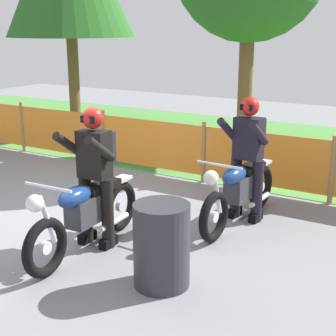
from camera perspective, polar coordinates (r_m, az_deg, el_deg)
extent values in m
cube|color=gray|center=(7.21, -12.70, -5.52)|extent=(24.00, 24.00, 0.02)
cube|color=#4C8C3D|center=(11.60, 5.92, 3.06)|extent=(24.00, 5.93, 0.01)
cylinder|color=#997547|center=(10.94, -16.24, 4.51)|extent=(0.08, 0.08, 1.05)
cylinder|color=#997547|center=(9.54, -7.39, 3.38)|extent=(0.08, 0.08, 1.05)
cylinder|color=#997547|center=(8.43, 4.10, 1.80)|extent=(0.08, 0.08, 1.05)
cylinder|color=#997547|center=(7.76, 18.25, -0.24)|extent=(0.08, 0.08, 1.05)
cube|color=orange|center=(10.21, -12.13, 4.11)|extent=(2.04, 0.02, 0.85)
cube|color=orange|center=(8.93, -2.00, 2.78)|extent=(2.04, 0.02, 0.85)
cube|color=orange|center=(8.03, 10.89, 0.96)|extent=(2.04, 0.02, 0.85)
cylinder|color=brown|center=(13.25, -10.66, 9.51)|extent=(0.28, 0.28, 2.30)
cylinder|color=brown|center=(9.99, 8.77, 8.65)|extent=(0.28, 0.28, 2.68)
torus|color=black|center=(5.49, -13.82, -8.83)|extent=(0.14, 0.66, 0.65)
cylinder|color=silver|center=(5.49, -13.82, -8.83)|extent=(0.07, 0.15, 0.14)
torus|color=black|center=(6.53, -5.46, -4.34)|extent=(0.14, 0.66, 0.65)
cylinder|color=silver|center=(6.53, -5.46, -4.34)|extent=(0.07, 0.15, 0.14)
cube|color=#38383D|center=(5.96, -9.04, -4.61)|extent=(0.27, 0.62, 0.33)
ellipsoid|color=navy|center=(5.71, -10.56, -3.22)|extent=(0.27, 0.54, 0.22)
cube|color=black|center=(6.09, -7.68, -2.17)|extent=(0.25, 0.58, 0.10)
cube|color=silver|center=(6.41, -5.55, -1.34)|extent=(0.18, 0.37, 0.04)
cylinder|color=silver|center=(5.42, -13.59, -5.75)|extent=(0.07, 0.24, 0.58)
sphere|color=white|center=(5.22, -14.95, -3.92)|extent=(0.19, 0.19, 0.18)
cylinder|color=silver|center=(5.33, -13.55, -2.14)|extent=(0.61, 0.06, 0.03)
cylinder|color=silver|center=(6.20, -6.17, -6.14)|extent=(0.09, 0.56, 0.07)
torus|color=black|center=(6.18, 5.26, -5.56)|extent=(0.15, 0.65, 0.65)
cylinder|color=silver|center=(6.18, 5.26, -5.56)|extent=(0.07, 0.14, 0.14)
torus|color=black|center=(7.39, 10.54, -2.12)|extent=(0.15, 0.65, 0.65)
cylinder|color=silver|center=(7.39, 10.54, -2.12)|extent=(0.07, 0.14, 0.14)
cube|color=#38383D|center=(6.76, 8.39, -2.11)|extent=(0.28, 0.62, 0.32)
ellipsoid|color=navy|center=(6.50, 7.58, -0.79)|extent=(0.27, 0.54, 0.22)
cube|color=black|center=(6.93, 9.36, -0.06)|extent=(0.25, 0.58, 0.10)
cube|color=silver|center=(7.29, 10.68, 0.53)|extent=(0.18, 0.37, 0.04)
cylinder|color=silver|center=(6.13, 5.60, -2.83)|extent=(0.07, 0.24, 0.58)
sphere|color=white|center=(5.93, 4.92, -1.13)|extent=(0.19, 0.19, 0.18)
cylinder|color=silver|center=(6.07, 5.87, 0.35)|extent=(0.61, 0.07, 0.03)
cylinder|color=silver|center=(7.05, 10.42, -3.57)|extent=(0.10, 0.56, 0.07)
cylinder|color=black|center=(6.02, -6.90, -5.16)|extent=(0.16, 0.16, 0.86)
cube|color=black|center=(6.16, -6.79, -8.37)|extent=(0.12, 0.26, 0.12)
cylinder|color=black|center=(6.19, -9.34, -4.62)|extent=(0.16, 0.16, 0.86)
cube|color=black|center=(6.33, -9.19, -7.75)|extent=(0.12, 0.26, 0.12)
cube|color=black|center=(5.89, -8.41, 1.58)|extent=(0.37, 0.25, 0.56)
cylinder|color=black|center=(5.59, -7.74, 2.14)|extent=(0.12, 0.49, 0.38)
cylinder|color=black|center=(5.86, -11.24, 2.60)|extent=(0.12, 0.49, 0.38)
sphere|color=red|center=(5.80, -8.58, 5.65)|extent=(0.26, 0.26, 0.25)
cube|color=black|center=(5.72, -9.18, 5.48)|extent=(0.18, 0.04, 0.08)
cube|color=#1E232D|center=(6.01, -7.47, 2.31)|extent=(0.29, 0.17, 0.40)
cylinder|color=black|center=(6.86, 10.12, -2.61)|extent=(0.16, 0.16, 0.86)
cube|color=black|center=(6.98, 9.97, -5.49)|extent=(0.12, 0.27, 0.12)
cylinder|color=black|center=(6.98, 7.72, -2.16)|extent=(0.16, 0.16, 0.86)
cube|color=black|center=(7.10, 7.61, -4.99)|extent=(0.12, 0.27, 0.12)
cube|color=black|center=(6.73, 9.17, 3.37)|extent=(0.37, 0.26, 0.56)
cylinder|color=black|center=(6.45, 10.31, 3.89)|extent=(0.13, 0.49, 0.38)
cylinder|color=black|center=(6.64, 6.83, 4.37)|extent=(0.13, 0.49, 0.38)
sphere|color=red|center=(6.65, 9.33, 6.94)|extent=(0.26, 0.26, 0.25)
cube|color=black|center=(6.56, 8.96, 6.83)|extent=(0.18, 0.04, 0.08)
cube|color=#1E232D|center=(6.87, 9.78, 3.94)|extent=(0.29, 0.18, 0.40)
cylinder|color=#2D2D33|center=(5.13, -0.74, -8.79)|extent=(0.58, 0.58, 0.88)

